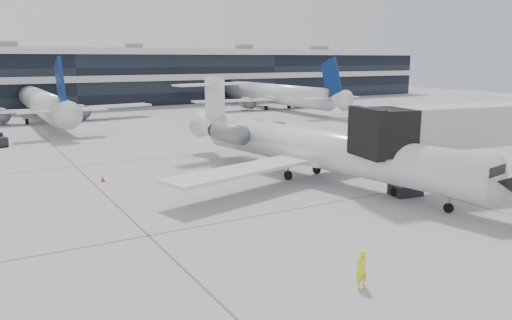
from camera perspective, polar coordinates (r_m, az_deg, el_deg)
ground at (r=31.74m, az=5.31°, el=-5.48°), size 220.00×220.00×0.00m
terminal at (r=108.21m, az=-20.92°, el=8.54°), size 170.00×22.00×10.00m
bg_jet_center at (r=80.79m, az=-23.08°, el=4.04°), size 32.00×40.00×9.60m
bg_jet_right at (r=94.35m, az=1.84°, el=5.91°), size 32.00×40.00×9.60m
regional_jet at (r=38.68m, az=6.72°, el=1.50°), size 26.05×32.48×7.53m
jet_bridge at (r=39.74m, az=25.27°, el=3.63°), size 19.42×6.88×6.24m
ramp_worker at (r=21.33m, az=11.93°, el=-12.03°), size 0.63×0.44×1.66m
traffic_cone at (r=39.91m, az=-17.11°, el=-2.06°), size 0.35×0.35×0.49m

